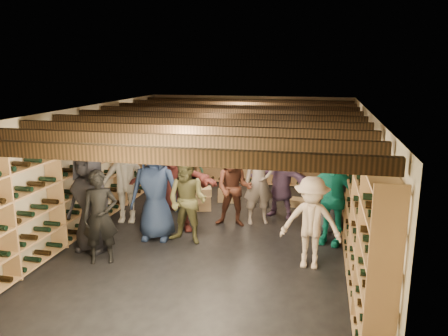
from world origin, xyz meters
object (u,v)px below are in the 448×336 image
at_px(person_0, 90,201).
at_px(person_3, 311,223).
at_px(person_5, 175,184).
at_px(person_4, 332,198).
at_px(person_8, 234,189).
at_px(person_10, 181,171).
at_px(person_9, 125,179).
at_px(crate_stack_right, 229,194).
at_px(person_2, 187,201).
at_px(person_12, 331,196).
at_px(crate_loose, 301,203).
at_px(crate_stack_left, 199,199).
at_px(person_6, 155,190).
at_px(person_1, 100,217).
at_px(person_11, 281,181).
at_px(person_7, 259,182).

xyz_separation_m(person_0, person_3, (3.76, 0.17, -0.16)).
distance_m(person_0, person_5, 1.69).
distance_m(person_4, person_8, 1.98).
bearing_deg(person_10, person_9, -125.98).
relative_size(crate_stack_right, person_2, 0.31).
relative_size(person_8, person_12, 1.05).
xyz_separation_m(crate_loose, person_9, (-3.52, -1.83, 0.84)).
xyz_separation_m(crate_stack_right, person_9, (-1.81, -1.86, 0.75)).
height_order(person_3, person_5, person_5).
height_order(crate_loose, person_12, person_12).
bearing_deg(person_5, person_10, 94.28).
bearing_deg(person_10, crate_loose, 19.78).
bearing_deg(crate_stack_left, person_10, -174.55).
height_order(person_3, person_6, person_6).
distance_m(person_1, person_12, 4.30).
xyz_separation_m(person_6, person_11, (2.17, 1.76, -0.16)).
bearing_deg(person_11, person_6, -125.73).
relative_size(person_7, person_12, 1.16).
relative_size(person_4, person_7, 0.99).
height_order(crate_stack_right, person_1, person_1).
bearing_deg(person_2, person_10, 121.70).
bearing_deg(person_4, crate_loose, 125.96).
relative_size(person_2, person_5, 0.86).
relative_size(person_7, person_9, 0.94).
height_order(person_7, person_8, person_7).
relative_size(person_5, person_12, 1.25).
bearing_deg(person_4, person_11, 147.91).
distance_m(crate_stack_left, person_5, 1.46).
height_order(crate_stack_left, person_7, person_7).
bearing_deg(person_11, person_10, -164.72).
xyz_separation_m(person_3, person_5, (-2.66, 1.12, 0.18)).
bearing_deg(person_8, person_6, -145.30).
bearing_deg(crate_stack_left, person_2, -80.60).
distance_m(person_0, person_10, 2.67).
xyz_separation_m(crate_stack_left, person_7, (1.43, -0.55, 0.61)).
bearing_deg(person_5, person_8, 15.07).
height_order(person_2, person_6, person_6).
bearing_deg(person_1, person_2, 20.51).
relative_size(crate_loose, person_6, 0.27).
height_order(crate_loose, person_2, person_2).
relative_size(person_6, person_8, 1.20).
bearing_deg(person_9, person_0, -98.58).
relative_size(crate_stack_left, person_10, 0.33).
distance_m(person_0, person_9, 1.48).
bearing_deg(person_6, crate_loose, 39.65).
xyz_separation_m(person_2, person_11, (1.53, 1.83, -0.02)).
bearing_deg(person_10, person_7, -12.08).
xyz_separation_m(person_0, person_2, (1.53, 0.71, -0.11)).
bearing_deg(person_6, person_4, 3.45).
relative_size(person_4, person_11, 1.10).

